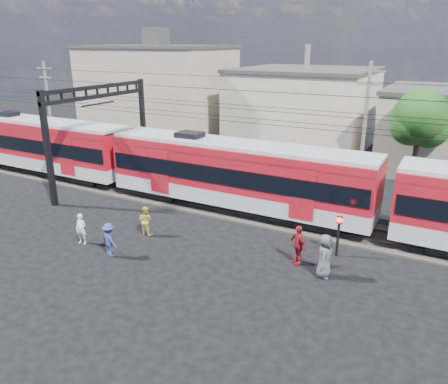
{
  "coord_description": "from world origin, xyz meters",
  "views": [
    {
      "loc": [
        11.35,
        -13.8,
        9.6
      ],
      "look_at": [
        1.15,
        5.0,
        2.23
      ],
      "focal_mm": 35.0,
      "sensor_mm": 36.0,
      "label": 1
    }
  ],
  "objects_px": {
    "crossing_signal": "(339,229)",
    "pedestrian_c": "(110,240)",
    "commuter_train": "(240,173)",
    "pedestrian_a": "(81,229)"
  },
  "relations": [
    {
      "from": "commuter_train",
      "to": "crossing_signal",
      "type": "relative_size",
      "value": 25.0
    },
    {
      "from": "pedestrian_a",
      "to": "pedestrian_c",
      "type": "relative_size",
      "value": 0.95
    },
    {
      "from": "commuter_train",
      "to": "pedestrian_a",
      "type": "height_order",
      "value": "commuter_train"
    },
    {
      "from": "pedestrian_a",
      "to": "crossing_signal",
      "type": "bearing_deg",
      "value": 13.02
    },
    {
      "from": "crossing_signal",
      "to": "pedestrian_a",
      "type": "bearing_deg",
      "value": -157.62
    },
    {
      "from": "commuter_train",
      "to": "crossing_signal",
      "type": "height_order",
      "value": "commuter_train"
    },
    {
      "from": "pedestrian_a",
      "to": "pedestrian_c",
      "type": "xyz_separation_m",
      "value": [
        2.18,
        -0.35,
        0.04
      ]
    },
    {
      "from": "crossing_signal",
      "to": "pedestrian_c",
      "type": "bearing_deg",
      "value": -151.44
    },
    {
      "from": "commuter_train",
      "to": "crossing_signal",
      "type": "distance_m",
      "value": 7.26
    },
    {
      "from": "commuter_train",
      "to": "pedestrian_c",
      "type": "relative_size",
      "value": 30.34
    }
  ]
}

